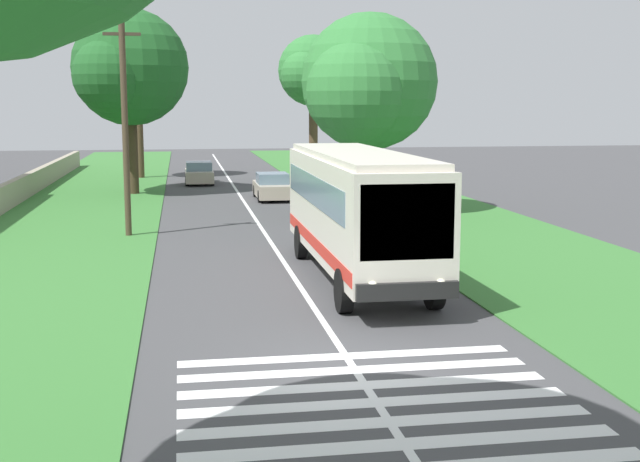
# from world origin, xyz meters

# --- Properties ---
(ground) EXTENTS (160.00, 160.00, 0.00)m
(ground) POSITION_xyz_m (0.00, 0.00, 0.00)
(ground) COLOR #424244
(grass_verge_left) EXTENTS (120.00, 8.00, 0.04)m
(grass_verge_left) POSITION_xyz_m (15.00, 8.20, 0.02)
(grass_verge_left) COLOR #387533
(grass_verge_left) RESTS_ON ground
(grass_verge_right) EXTENTS (120.00, 8.00, 0.04)m
(grass_verge_right) POSITION_xyz_m (15.00, -8.20, 0.02)
(grass_verge_right) COLOR #387533
(grass_verge_right) RESTS_ON ground
(centre_line) EXTENTS (110.00, 0.16, 0.01)m
(centre_line) POSITION_xyz_m (15.00, 0.00, 0.00)
(centre_line) COLOR silver
(centre_line) RESTS_ON ground
(coach_bus) EXTENTS (11.16, 2.62, 3.73)m
(coach_bus) POSITION_xyz_m (7.92, -1.80, 2.15)
(coach_bus) COLOR silver
(coach_bus) RESTS_ON ground
(zebra_crossing) EXTENTS (5.85, 6.80, 0.01)m
(zebra_crossing) POSITION_xyz_m (-2.26, 0.00, 0.00)
(zebra_crossing) COLOR silver
(zebra_crossing) RESTS_ON ground
(trailing_car_0) EXTENTS (4.30, 1.78, 1.43)m
(trailing_car_0) POSITION_xyz_m (28.74, -1.59, 0.67)
(trailing_car_0) COLOR #B7A893
(trailing_car_0) RESTS_ON ground
(trailing_car_1) EXTENTS (4.30, 1.78, 1.43)m
(trailing_car_1) POSITION_xyz_m (38.23, 2.08, 0.67)
(trailing_car_1) COLOR #B7A893
(trailing_car_1) RESTS_ON ground
(roadside_tree_left_0) EXTENTS (7.96, 6.46, 10.29)m
(roadside_tree_left_0) POSITION_xyz_m (32.84, 6.03, 6.89)
(roadside_tree_left_0) COLOR #3D2D1E
(roadside_tree_left_0) RESTS_ON grass_verge_left
(roadside_tree_left_2) EXTENTS (5.60, 4.82, 10.62)m
(roadside_tree_left_2) POSITION_xyz_m (43.24, 6.09, 8.08)
(roadside_tree_left_2) COLOR #4C3826
(roadside_tree_left_2) RESTS_ON grass_verge_left
(roadside_tree_right_0) EXTENTS (7.98, 6.28, 9.18)m
(roadside_tree_right_0) POSITION_xyz_m (22.26, -5.19, 5.89)
(roadside_tree_right_0) COLOR #4C3826
(roadside_tree_right_0) RESTS_ON grass_verge_right
(roadside_tree_right_1) EXTENTS (5.71, 4.71, 9.60)m
(roadside_tree_right_1) POSITION_xyz_m (40.02, -5.48, 7.10)
(roadside_tree_right_1) COLOR #4C3826
(roadside_tree_right_1) RESTS_ON grass_verge_right
(utility_pole) EXTENTS (0.24, 1.40, 8.24)m
(utility_pole) POSITION_xyz_m (17.10, 5.29, 4.31)
(utility_pole) COLOR #473828
(utility_pole) RESTS_ON grass_verge_left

